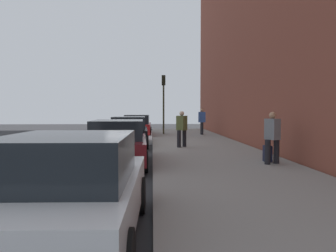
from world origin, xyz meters
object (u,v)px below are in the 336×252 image
parked_car_white (71,189)px  pedestrian_olive_coat (182,128)px  pedestrian_grey_coat (272,136)px  parked_car_red (137,126)px  pedestrian_blue_coat (202,121)px  parked_car_maroon (118,143)px  rolling_suitcase (267,154)px  parked_car_black (129,132)px  traffic_light_pole (164,94)px

parked_car_white → pedestrian_olive_coat: (10.79, -2.45, 0.27)m
pedestrian_grey_coat → pedestrian_olive_coat: 5.55m
parked_car_red → pedestrian_blue_coat: (0.09, -4.47, 0.35)m
parked_car_maroon → rolling_suitcase: 4.91m
parked_car_black → pedestrian_grey_coat: size_ratio=2.60×
pedestrian_grey_coat → pedestrian_olive_coat: pedestrian_olive_coat is taller
rolling_suitcase → pedestrian_blue_coat: bearing=1.5°
pedestrian_grey_coat → pedestrian_blue_coat: 13.06m
parked_car_black → pedestrian_grey_coat: (-6.72, -4.92, 0.26)m
parked_car_maroon → parked_car_white: bearing=-179.9°
traffic_light_pole → rolling_suitcase: bearing=-167.2°
pedestrian_blue_coat → parked_car_red: bearing=91.2°
traffic_light_pole → rolling_suitcase: 13.71m
pedestrian_olive_coat → parked_car_black: bearing=55.7°
parked_car_black → pedestrian_blue_coat: bearing=-36.0°
parked_car_maroon → parked_car_black: (5.91, 0.05, -0.00)m
parked_car_maroon → pedestrian_olive_coat: (4.20, -2.46, 0.27)m
pedestrian_blue_coat → traffic_light_pole: (0.56, 2.65, 1.85)m
parked_car_black → pedestrian_blue_coat: pedestrian_blue_coat is taller
traffic_light_pole → parked_car_red: bearing=109.6°
pedestrian_olive_coat → rolling_suitcase: size_ratio=1.85×
parked_car_white → parked_car_black: (12.50, 0.05, -0.00)m
pedestrian_grey_coat → pedestrian_olive_coat: (5.00, 2.41, 0.01)m
parked_car_maroon → rolling_suitcase: (-0.34, -4.89, -0.34)m
parked_car_red → rolling_suitcase: (-12.49, -4.80, -0.34)m
parked_car_black → parked_car_red: size_ratio=0.95×
parked_car_black → pedestrian_grey_coat: bearing=-143.8°
parked_car_white → traffic_light_pole: size_ratio=1.03×
pedestrian_olive_coat → rolling_suitcase: (-4.53, -2.43, -0.61)m
pedestrian_grey_coat → pedestrian_olive_coat: size_ratio=0.99×
pedestrian_blue_coat → traffic_light_pole: size_ratio=0.43×
parked_car_maroon → parked_car_black: bearing=0.5°
parked_car_red → pedestrian_olive_coat: 8.30m
pedestrian_olive_coat → traffic_light_pole: 8.84m
parked_car_white → pedestrian_grey_coat: size_ratio=2.61×
parked_car_black → rolling_suitcase: (-6.24, -4.94, -0.34)m
pedestrian_olive_coat → parked_car_white: bearing=167.2°
parked_car_red → rolling_suitcase: size_ratio=5.00×
traffic_light_pole → rolling_suitcase: size_ratio=4.65×
rolling_suitcase → parked_car_black: bearing=38.3°
parked_car_white → parked_car_black: 12.50m
parked_car_white → traffic_light_pole: traffic_light_pole is taller
pedestrian_grey_coat → traffic_light_pole: size_ratio=0.40×
parked_car_red → pedestrian_grey_coat: 13.81m
pedestrian_grey_coat → parked_car_white: bearing=140.0°
parked_car_black → parked_car_red: same height
parked_car_maroon → traffic_light_pole: size_ratio=1.11×
parked_car_maroon → parked_car_black: same height
pedestrian_blue_coat → rolling_suitcase: (-12.58, -0.33, -0.69)m
pedestrian_olive_coat → parked_car_red: bearing=16.6°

